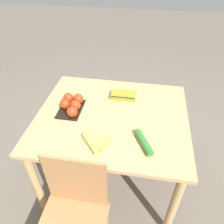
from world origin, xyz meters
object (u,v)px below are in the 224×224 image
at_px(tomato_pack, 72,104).
at_px(banana_bunch, 94,139).
at_px(cucumber_near, 144,142).
at_px(chair, 74,217).
at_px(carrot_bag, 123,95).

bearing_deg(tomato_pack, banana_bunch, 128.88).
relative_size(banana_bunch, cucumber_near, 0.93).
height_order(chair, tomato_pack, chair).
distance_m(chair, banana_bunch, 0.50).
bearing_deg(carrot_bag, chair, 77.95).
bearing_deg(banana_bunch, cucumber_near, -175.62).
height_order(carrot_bag, cucumber_near, cucumber_near).
bearing_deg(banana_bunch, chair, 80.18).
relative_size(chair, carrot_bag, 4.37).
bearing_deg(carrot_bag, cucumber_near, 111.34).
relative_size(tomato_pack, cucumber_near, 1.22).
bearing_deg(carrot_bag, banana_bunch, 76.40).
relative_size(chair, tomato_pack, 3.42).
bearing_deg(cucumber_near, banana_bunch, 4.38).
relative_size(banana_bunch, carrot_bag, 0.97).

